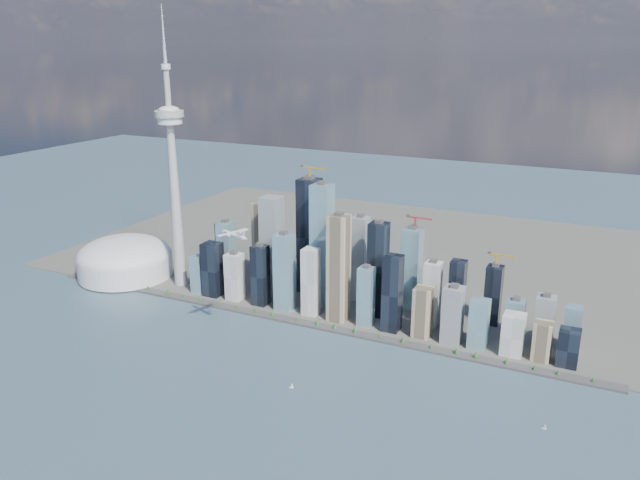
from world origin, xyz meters
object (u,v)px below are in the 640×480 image
at_px(dome_stadium, 125,259).
at_px(sailboat_east, 545,427).
at_px(airplane, 234,234).
at_px(needle_tower, 173,174).
at_px(sailboat_west, 292,386).

bearing_deg(dome_stadium, sailboat_east, -12.69).
bearing_deg(sailboat_east, airplane, -173.42).
height_order(needle_tower, sailboat_west, needle_tower).
bearing_deg(dome_stadium, sailboat_west, -25.00).
distance_m(needle_tower, airplane, 327.24).
relative_size(dome_stadium, sailboat_west, 20.97).
bearing_deg(sailboat_west, sailboat_east, 0.94).
xyz_separation_m(dome_stadium, airplane, (403.98, -179.77, 159.11)).
height_order(dome_stadium, sailboat_west, dome_stadium).
bearing_deg(dome_stadium, airplane, -23.99).
xyz_separation_m(airplane, sailboat_west, (138.04, -73.00, -195.49)).
relative_size(dome_stadium, airplane, 3.25).
height_order(needle_tower, airplane, needle_tower).
bearing_deg(airplane, sailboat_west, -8.13).
height_order(sailboat_west, sailboat_east, sailboat_west).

